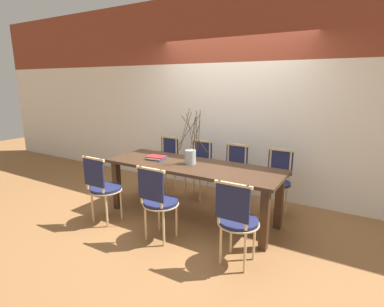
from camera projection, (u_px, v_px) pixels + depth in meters
ground_plane at (192, 217)px, 4.14m from camera, size 16.00×16.00×0.00m
wall_rear at (232, 96)px, 4.82m from camera, size 12.00×0.06×3.20m
dining_table at (192, 172)px, 3.99m from camera, size 2.41×0.80×0.76m
chair_near_leftend at (103, 186)px, 3.88m from camera, size 0.42×0.42×0.91m
chair_near_left at (158, 200)px, 3.43m from camera, size 0.42×0.42×0.91m
chair_near_center at (237, 219)px, 2.95m from camera, size 0.42×0.42×0.91m
chair_far_leftend at (166, 161)px, 5.10m from camera, size 0.42×0.42×0.91m
chair_far_left at (198, 166)px, 4.78m from camera, size 0.42×0.42×0.91m
chair_far_center at (233, 172)px, 4.48m from camera, size 0.42×0.42×0.91m
chair_far_right at (277, 179)px, 4.16m from camera, size 0.42×0.42×0.91m
vase_centerpiece at (190, 155)px, 3.97m from camera, size 0.48×0.48×0.73m
book_stack at (156, 158)px, 4.23m from camera, size 0.28×0.23×0.05m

